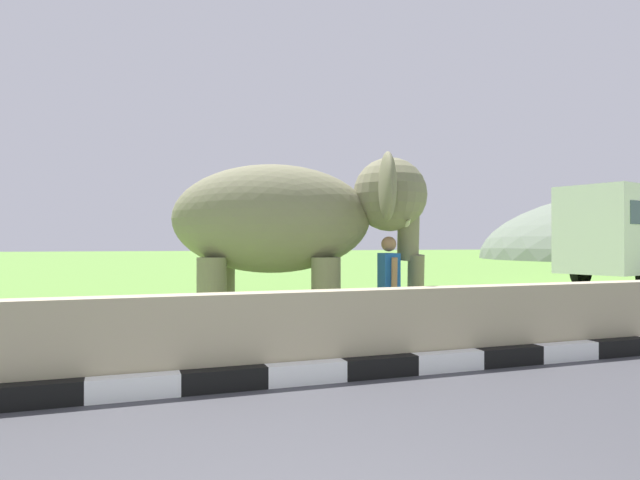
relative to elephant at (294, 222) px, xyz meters
name	(u,v)px	position (x,y,z in m)	size (l,w,h in m)	color
striped_curb	(180,384)	(-2.01, -2.57, -1.77)	(16.20, 0.20, 0.24)	white
barrier_parapet	(377,330)	(0.34, -2.27, -1.39)	(28.00, 0.36, 1.00)	tan
elephant	(294,222)	(0.00, 0.00, 0.00)	(4.07, 3.02, 2.90)	#777457
person_handler	(389,284)	(1.29, -0.71, -0.96)	(0.29, 0.64, 1.66)	navy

